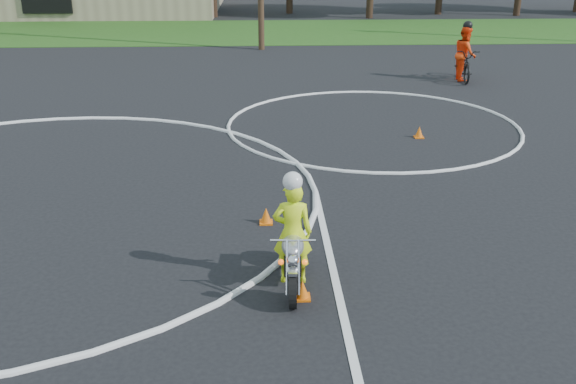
{
  "coord_description": "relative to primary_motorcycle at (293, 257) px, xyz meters",
  "views": [
    {
      "loc": [
        4.89,
        -9.19,
        4.9
      ],
      "look_at": [
        5.32,
        0.3,
        1.1
      ],
      "focal_mm": 40.0,
      "sensor_mm": 36.0,
      "label": 1
    }
  ],
  "objects": [
    {
      "name": "rider_primary_grp",
      "position": [
        -0.0,
        0.13,
        0.39
      ],
      "size": [
        0.61,
        0.42,
        1.78
      ],
      "rotation": [
        0.0,
        0.0,
        -0.05
      ],
      "color": "#E0FF1A",
      "rests_on": "ground"
    },
    {
      "name": "traffic_cones",
      "position": [
        0.58,
        4.47,
        -0.33
      ],
      "size": [
        20.73,
        8.1,
        0.3
      ],
      "color": "orange",
      "rests_on": "ground"
    },
    {
      "name": "rider_second_grp",
      "position": [
        6.97,
        14.55,
        0.28
      ],
      "size": [
        0.99,
        2.27,
        2.12
      ],
      "rotation": [
        0.0,
        0.0,
        -0.1
      ],
      "color": "black",
      "rests_on": "ground"
    },
    {
      "name": "grass_strip",
      "position": [
        -5.34,
        27.74,
        -0.46
      ],
      "size": [
        120.0,
        10.0,
        0.02
      ],
      "primitive_type": "cube",
      "color": "#1E4714",
      "rests_on": "ground"
    },
    {
      "name": "course_markings",
      "position": [
        -3.17,
        5.09,
        -0.46
      ],
      "size": [
        19.05,
        19.05,
        0.12
      ],
      "color": "silver",
      "rests_on": "ground"
    },
    {
      "name": "primary_motorcycle",
      "position": [
        0.0,
        0.0,
        0.0
      ],
      "size": [
        0.64,
        1.83,
        0.96
      ],
      "rotation": [
        0.0,
        0.0,
        -0.05
      ],
      "color": "black",
      "rests_on": "ground"
    }
  ]
}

